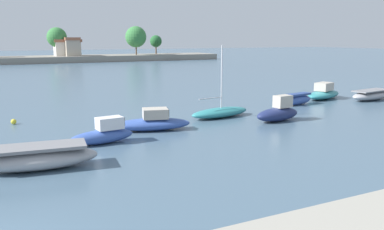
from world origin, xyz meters
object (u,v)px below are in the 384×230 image
moored_boat_8 (324,93)px  mooring_buoy_2 (14,122)px  moored_boat_2 (38,158)px  moored_boat_6 (278,112)px  moored_boat_7 (298,99)px  moored_boat_4 (152,122)px  moored_boat_5 (220,112)px  moored_boat_3 (104,134)px  moored_boat_9 (371,95)px

moored_boat_8 → mooring_buoy_2: bearing=158.1°
moored_boat_2 → moored_boat_6: size_ratio=1.40×
moored_boat_7 → moored_boat_8: size_ratio=0.63×
moored_boat_2 → moored_boat_4: 9.20m
moored_boat_7 → moored_boat_5: bearing=-179.4°
moored_boat_3 → moored_boat_6: bearing=-3.6°
moored_boat_6 → moored_boat_8: moored_boat_6 is taller
moored_boat_2 → moored_boat_5: 15.59m
moored_boat_4 → moored_boat_8: 21.13m
moored_boat_2 → moored_boat_3: bearing=46.5°
moored_boat_6 → moored_boat_7: size_ratio=1.11×
moored_boat_8 → mooring_buoy_2: moored_boat_8 is taller
moored_boat_7 → moored_boat_9: moored_boat_7 is taller
moored_boat_3 → moored_boat_9: 28.12m
moored_boat_3 → moored_boat_7: bearing=9.9°
moored_boat_7 → moored_boat_8: 5.14m
moored_boat_4 → moored_boat_8: (20.38, 5.58, 0.03)m
moored_boat_4 → moored_boat_9: moored_boat_4 is taller
moored_boat_2 → moored_boat_9: bearing=20.7°
moored_boat_8 → moored_boat_4: bearing=174.5°
moored_boat_3 → mooring_buoy_2: (-4.42, 7.99, -0.37)m
moored_boat_2 → moored_boat_4: size_ratio=1.05×
moored_boat_4 → moored_boat_5: bearing=31.7°
moored_boat_3 → mooring_buoy_2: bearing=112.4°
moored_boat_2 → mooring_buoy_2: bearing=98.9°
moored_boat_2 → moored_boat_6: moored_boat_6 is taller
moored_boat_4 → mooring_buoy_2: 10.18m
moored_boat_9 → mooring_buoy_2: (-32.13, 3.20, -0.29)m
moored_boat_2 → mooring_buoy_2: moored_boat_2 is taller
moored_boat_2 → moored_boat_9: 32.63m
moored_boat_8 → moored_boat_2: bearing=-179.9°
mooring_buoy_2 → moored_boat_9: bearing=-5.7°
moored_boat_5 → moored_boat_3: bearing=-167.7°
moored_boat_2 → moored_boat_7: bearing=27.6°
moored_boat_3 → moored_boat_6: (13.09, 0.66, 0.07)m
moored_boat_4 → mooring_buoy_2: bearing=157.8°
moored_boat_3 → moored_boat_4: (3.70, 1.87, -0.03)m
moored_boat_9 → moored_boat_5: bearing=175.4°
moored_boat_4 → moored_boat_5: 6.56m
moored_boat_7 → moored_boat_9: bearing=-17.1°
moored_boat_4 → moored_boat_8: size_ratio=0.94×
moored_boat_3 → moored_boat_5: moored_boat_5 is taller
moored_boat_5 → moored_boat_9: (17.73, 1.00, 0.09)m
moored_boat_5 → mooring_buoy_2: moored_boat_5 is taller
moored_boat_5 → moored_boat_7: bearing=3.1°
moored_boat_9 → mooring_buoy_2: moored_boat_9 is taller
moored_boat_9 → moored_boat_8: bearing=135.8°
moored_boat_8 → moored_boat_9: size_ratio=1.02×
moored_boat_3 → moored_boat_8: moored_boat_8 is taller
moored_boat_7 → moored_boat_9: (8.45, -0.90, -0.02)m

